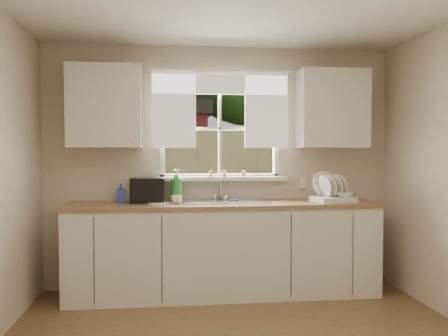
{
  "coord_description": "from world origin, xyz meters",
  "views": [
    {
      "loc": [
        -0.55,
        -2.92,
        1.41
      ],
      "look_at": [
        0.0,
        1.65,
        1.25
      ],
      "focal_mm": 38.0,
      "sensor_mm": 36.0,
      "label": 1
    }
  ],
  "objects": [
    {
      "name": "room_walls",
      "position": [
        0.0,
        -0.07,
        1.24
      ],
      "size": [
        3.62,
        4.02,
        2.5
      ],
      "color": "beige",
      "rests_on": "ground"
    },
    {
      "name": "dish_rack",
      "position": [
        1.09,
        1.63,
        0.99
      ],
      "size": [
        0.44,
        0.37,
        0.3
      ],
      "color": "white",
      "rests_on": "countertop"
    },
    {
      "name": "bowl",
      "position": [
        1.2,
        1.59,
        0.98
      ],
      "size": [
        0.24,
        0.24,
        0.05
      ],
      "primitive_type": "imported",
      "rotation": [
        0.0,
        0.0,
        -0.32
      ],
      "color": "white",
      "rests_on": "dish_rack"
    },
    {
      "name": "base_cabinets",
      "position": [
        0.0,
        1.68,
        0.43
      ],
      "size": [
        3.0,
        0.62,
        0.87
      ],
      "primitive_type": "cube",
      "color": "silver",
      "rests_on": "ground"
    },
    {
      "name": "window",
      "position": [
        0.0,
        2.0,
        1.49
      ],
      "size": [
        1.38,
        0.16,
        1.06
      ],
      "color": "white",
      "rests_on": "room_walls"
    },
    {
      "name": "soap_bottle_c",
      "position": [
        -0.65,
        1.8,
        1.0
      ],
      "size": [
        0.16,
        0.16,
        0.17
      ],
      "primitive_type": "imported",
      "rotation": [
        0.0,
        0.0,
        -0.21
      ],
      "color": "beige",
      "rests_on": "countertop"
    },
    {
      "name": "upper_cabinet_left",
      "position": [
        -1.15,
        1.82,
        1.85
      ],
      "size": [
        0.7,
        0.33,
        0.8
      ],
      "primitive_type": "cube",
      "color": "silver",
      "rests_on": "room_walls"
    },
    {
      "name": "sink",
      "position": [
        0.0,
        1.71,
        0.84
      ],
      "size": [
        0.88,
        0.52,
        0.4
      ],
      "color": "#B7B7BC",
      "rests_on": "countertop"
    },
    {
      "name": "cup",
      "position": [
        -0.46,
        1.63,
        0.95
      ],
      "size": [
        0.13,
        0.13,
        0.08
      ],
      "primitive_type": "imported",
      "rotation": [
        0.0,
        0.0,
        -0.31
      ],
      "color": "white",
      "rests_on": "countertop"
    },
    {
      "name": "saucer",
      "position": [
        -0.64,
        1.63,
        0.92
      ],
      "size": [
        0.18,
        0.18,
        0.01
      ],
      "primitive_type": "cylinder",
      "color": "silver",
      "rests_on": "countertop"
    },
    {
      "name": "curtains",
      "position": [
        0.0,
        1.95,
        1.93
      ],
      "size": [
        1.5,
        0.03,
        0.81
      ],
      "color": "white",
      "rests_on": "room_walls"
    },
    {
      "name": "black_appliance",
      "position": [
        -0.74,
        1.78,
        1.03
      ],
      "size": [
        0.33,
        0.29,
        0.24
      ],
      "primitive_type": "cube",
      "rotation": [
        0.0,
        0.0,
        -0.02
      ],
      "color": "black",
      "rests_on": "countertop"
    },
    {
      "name": "soap_bottle_a",
      "position": [
        -0.46,
        1.83,
        1.07
      ],
      "size": [
        0.16,
        0.16,
        0.32
      ],
      "primitive_type": "imported",
      "rotation": [
        0.0,
        0.0,
        0.42
      ],
      "color": "#29802F",
      "rests_on": "countertop"
    },
    {
      "name": "backyard",
      "position": [
        0.58,
        8.42,
        3.46
      ],
      "size": [
        20.0,
        10.0,
        6.13
      ],
      "color": "#335421",
      "rests_on": "ground"
    },
    {
      "name": "soap_bottle_b",
      "position": [
        -1.0,
        1.78,
        1.01
      ],
      "size": [
        0.09,
        0.1,
        0.19
      ],
      "primitive_type": "imported",
      "rotation": [
        0.0,
        0.0,
        0.1
      ],
      "color": "#3144B9",
      "rests_on": "countertop"
    },
    {
      "name": "wall_outlet",
      "position": [
        0.88,
        1.99,
        1.08
      ],
      "size": [
        0.08,
        0.01,
        0.12
      ],
      "primitive_type": "cube",
      "color": "beige",
      "rests_on": "room_walls"
    },
    {
      "name": "upper_cabinet_right",
      "position": [
        1.15,
        1.82,
        1.85
      ],
      "size": [
        0.7,
        0.33,
        0.8
      ],
      "primitive_type": "cube",
      "color": "silver",
      "rests_on": "room_walls"
    },
    {
      "name": "countertop",
      "position": [
        0.0,
        1.68,
        0.89
      ],
      "size": [
        3.04,
        0.65,
        0.04
      ],
      "primitive_type": "cube",
      "color": "#8D6746",
      "rests_on": "base_cabinets"
    },
    {
      "name": "sill_jars",
      "position": [
        0.06,
        1.94,
        1.18
      ],
      "size": [
        0.38,
        0.04,
        0.06
      ],
      "color": "brown",
      "rests_on": "window"
    }
  ]
}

